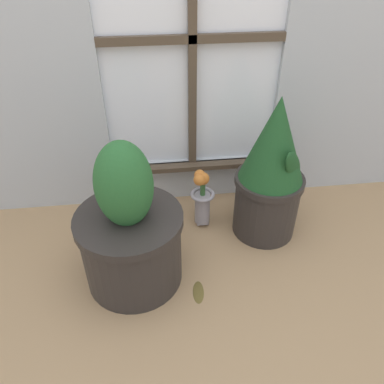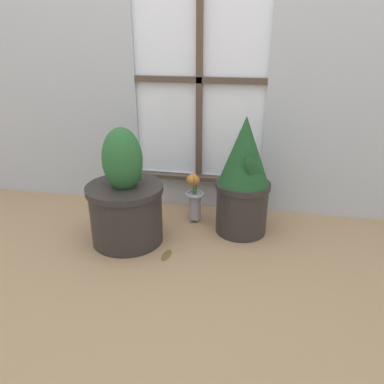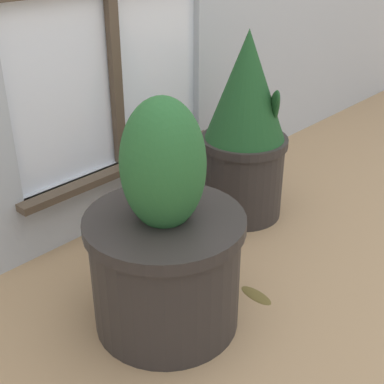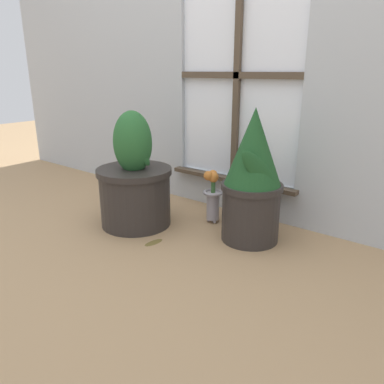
{
  "view_description": "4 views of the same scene",
  "coord_description": "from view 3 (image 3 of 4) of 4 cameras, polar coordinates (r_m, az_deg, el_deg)",
  "views": [
    {
      "loc": [
        -0.19,
        -0.92,
        1.21
      ],
      "look_at": [
        -0.04,
        0.32,
        0.28
      ],
      "focal_mm": 35.0,
      "sensor_mm": 36.0,
      "label": 1
    },
    {
      "loc": [
        0.38,
        -1.55,
        1.06
      ],
      "look_at": [
        0.03,
        0.28,
        0.26
      ],
      "focal_mm": 35.0,
      "sensor_mm": 36.0,
      "label": 2
    },
    {
      "loc": [
        -1.08,
        -0.68,
        0.99
      ],
      "look_at": [
        0.02,
        0.35,
        0.2
      ],
      "focal_mm": 50.0,
      "sensor_mm": 36.0,
      "label": 3
    },
    {
      "loc": [
        1.16,
        -1.19,
        0.83
      ],
      "look_at": [
        -0.05,
        0.33,
        0.19
      ],
      "focal_mm": 35.0,
      "sensor_mm": 36.0,
      "label": 4
    }
  ],
  "objects": [
    {
      "name": "flower_vase",
      "position": [
        1.77,
        -2.08,
        -0.14
      ],
      "size": [
        0.11,
        0.11,
        0.3
      ],
      "color": "#99939E",
      "rests_on": "ground_plane"
    },
    {
      "name": "ground_plane",
      "position": [
        1.61,
        8.84,
        -10.42
      ],
      "size": [
        10.0,
        10.0,
        0.0
      ],
      "primitive_type": "plane",
      "color": "tan"
    },
    {
      "name": "potted_plant_left",
      "position": [
        1.36,
        -2.87,
        -5.77
      ],
      "size": [
        0.41,
        0.41,
        0.63
      ],
      "color": "#2D2826",
      "rests_on": "ground_plane"
    },
    {
      "name": "potted_plant_right",
      "position": [
        1.85,
        5.68,
        6.6
      ],
      "size": [
        0.3,
        0.3,
        0.66
      ],
      "color": "#2D2826",
      "rests_on": "ground_plane"
    },
    {
      "name": "fallen_leaf",
      "position": [
        1.59,
        6.86,
        -10.8
      ],
      "size": [
        0.05,
        0.11,
        0.01
      ],
      "color": "brown",
      "rests_on": "ground_plane"
    }
  ]
}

